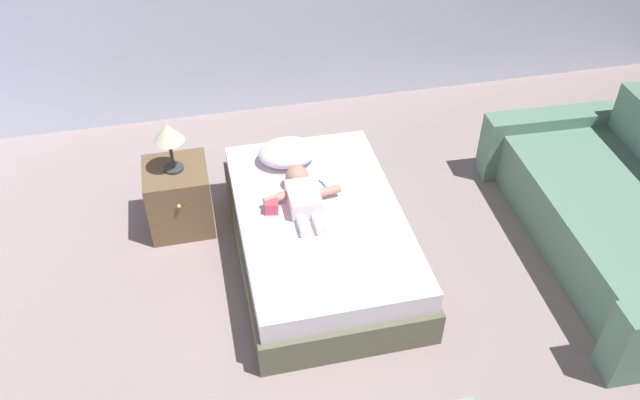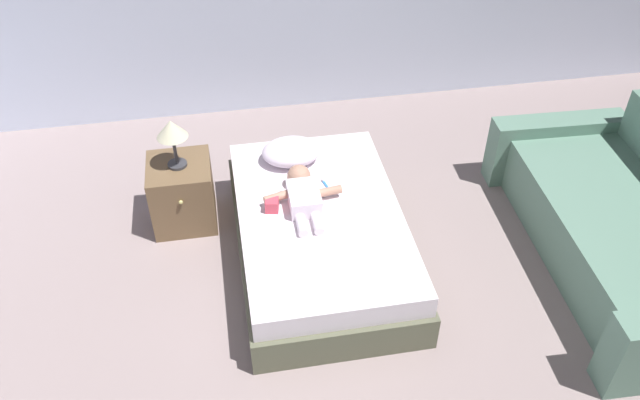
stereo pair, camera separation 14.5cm
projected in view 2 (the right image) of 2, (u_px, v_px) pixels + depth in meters
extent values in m
plane|color=gray|center=(345.00, 368.00, 3.80)|extent=(8.00, 8.00, 0.00)
cube|color=#585944|center=(320.00, 243.00, 4.43)|extent=(1.10, 1.79, 0.25)
cube|color=silver|center=(320.00, 221.00, 4.30)|extent=(1.06, 1.72, 0.16)
ellipsoid|color=silver|center=(291.00, 152.00, 4.63)|extent=(0.42, 0.33, 0.16)
cube|color=white|center=(304.00, 198.00, 4.26)|extent=(0.20, 0.29, 0.12)
sphere|color=tan|center=(299.00, 176.00, 4.41)|extent=(0.16, 0.16, 0.16)
cylinder|color=tan|center=(276.00, 197.00, 4.27)|extent=(0.18, 0.10, 0.06)
cylinder|color=tan|center=(329.00, 191.00, 4.32)|extent=(0.17, 0.08, 0.06)
cylinder|color=white|center=(302.00, 225.00, 4.10)|extent=(0.06, 0.17, 0.06)
cylinder|color=white|center=(317.00, 223.00, 4.12)|extent=(0.06, 0.17, 0.06)
cube|color=#3282DA|center=(327.00, 187.00, 4.44)|extent=(0.05, 0.15, 0.01)
cube|color=white|center=(323.00, 180.00, 4.48)|extent=(0.02, 0.03, 0.01)
cube|color=slate|center=(611.00, 235.00, 4.36)|extent=(0.91, 1.76, 0.43)
cube|color=slate|center=(554.00, 147.00, 5.06)|extent=(1.04, 0.24, 0.53)
cube|color=brown|center=(182.00, 193.00, 4.65)|extent=(0.44, 0.44, 0.50)
sphere|color=tan|center=(181.00, 202.00, 4.40)|extent=(0.03, 0.03, 0.03)
cylinder|color=#333338|center=(177.00, 164.00, 4.48)|extent=(0.13, 0.13, 0.02)
cylinder|color=#333338|center=(175.00, 150.00, 4.41)|extent=(0.02, 0.02, 0.22)
cone|color=beige|center=(171.00, 129.00, 4.30)|extent=(0.21, 0.21, 0.13)
cube|color=#D24253|center=(272.00, 205.00, 4.24)|extent=(0.10, 0.10, 0.09)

